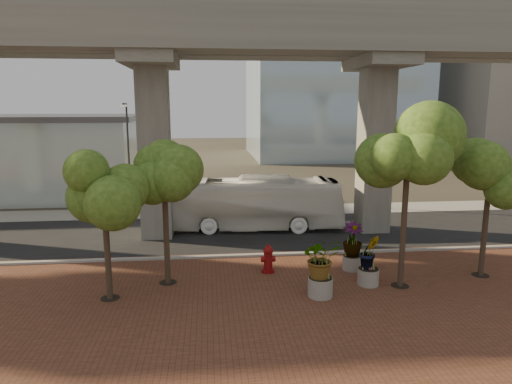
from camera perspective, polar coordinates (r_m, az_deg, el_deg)
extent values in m
plane|color=#383229|center=(23.73, 2.03, -6.51)|extent=(160.00, 160.00, 0.00)
cube|color=brown|center=(16.36, 6.04, -14.65)|extent=(70.00, 13.00, 0.06)
cube|color=black|center=(25.63, 1.41, -5.15)|extent=(90.00, 8.00, 0.04)
cube|color=#9E9A93|center=(21.83, 2.77, -7.85)|extent=(70.00, 0.25, 0.16)
cube|color=#9E9A93|center=(30.92, 0.11, -2.36)|extent=(90.00, 3.00, 0.06)
cube|color=gray|center=(23.33, 2.07, 19.28)|extent=(72.00, 2.40, 1.80)
cube|color=gray|center=(26.47, 1.05, 18.26)|extent=(72.00, 2.40, 1.80)
cube|color=gray|center=(27.77, 0.77, 20.83)|extent=(72.00, 0.12, 1.00)
imported|color=silver|center=(26.08, -1.15, -1.49)|extent=(11.03, 3.38, 3.03)
cylinder|color=maroon|center=(19.71, 1.52, -9.79)|extent=(0.55, 0.55, 0.12)
cylinder|color=maroon|center=(19.56, 1.53, -8.58)|extent=(0.37, 0.37, 0.88)
sphere|color=maroon|center=(19.42, 1.53, -7.35)|extent=(0.43, 0.43, 0.43)
cylinder|color=maroon|center=(19.36, 1.54, -6.79)|extent=(0.12, 0.12, 0.15)
cylinder|color=maroon|center=(19.53, 1.53, -8.37)|extent=(0.61, 0.24, 0.24)
cylinder|color=gray|center=(17.43, 8.04, -11.66)|extent=(0.92, 0.92, 0.72)
imported|color=#2C4F14|center=(17.04, 8.14, -8.15)|extent=(2.05, 2.05, 1.54)
cylinder|color=gray|center=(20.30, 11.87, -8.65)|extent=(0.80, 0.80, 0.62)
imported|color=#2C4F14|center=(19.98, 11.99, -5.83)|extent=(1.95, 1.95, 1.47)
cylinder|color=#9C988D|center=(18.84, 13.84, -10.24)|extent=(0.84, 0.84, 0.65)
imported|color=#2C4F14|center=(18.50, 13.99, -7.27)|extent=(1.86, 1.86, 1.40)
cylinder|color=#4A382A|center=(17.48, -18.06, -7.70)|extent=(0.22, 0.22, 3.20)
cylinder|color=black|center=(18.03, -17.76, -12.52)|extent=(0.70, 0.70, 0.01)
cylinder|color=#4A382A|center=(18.38, -11.13, -5.97)|extent=(0.22, 0.22, 3.50)
cylinder|color=black|center=(18.94, -10.94, -11.04)|extent=(0.70, 0.70, 0.01)
cylinder|color=#4A382A|center=(18.51, 17.91, -5.00)|extent=(0.22, 0.22, 4.24)
cylinder|color=black|center=(19.17, 17.55, -11.09)|extent=(0.70, 0.70, 0.01)
cylinder|color=#4A382A|center=(21.05, 26.60, -5.15)|extent=(0.22, 0.22, 3.24)
cylinder|color=black|center=(21.52, 26.24, -9.30)|extent=(0.70, 0.70, 0.01)
cylinder|color=#2C2D31|center=(29.94, -15.59, 3.72)|extent=(0.12, 0.12, 7.09)
cube|color=#2C2D31|center=(29.30, -16.09, 10.51)|extent=(0.13, 0.89, 0.13)
cube|color=silver|center=(28.87, -16.23, 10.33)|extent=(0.35, 0.18, 0.11)
cylinder|color=#2B2B2F|center=(32.10, 15.69, 5.32)|extent=(0.15, 0.15, 8.38)
cube|color=#2B2B2F|center=(31.52, 16.44, 12.82)|extent=(0.16, 1.05, 0.16)
cube|color=silver|center=(31.03, 16.80, 12.65)|extent=(0.42, 0.21, 0.13)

